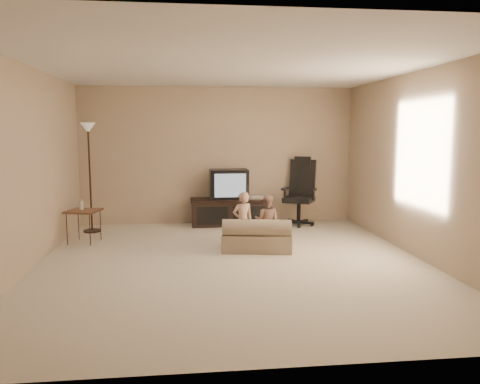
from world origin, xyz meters
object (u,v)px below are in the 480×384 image
object	(u,v)px
floor_lamp	(89,153)
toddler_left	(243,221)
side_table	(83,211)
office_chair	(300,200)
toddler_right	(267,220)
tv_stand	(229,202)
child_sofa	(257,238)

from	to	relation	value
floor_lamp	toddler_left	bearing A→B (deg)	-32.20
side_table	toddler_left	world-z (taller)	toddler_left
office_chair	floor_lamp	size ratio (longest dim) A/B	0.67
office_chair	toddler_right	distance (m)	1.76
tv_stand	floor_lamp	xyz separation A→B (m)	(-2.38, -0.33, 0.92)
tv_stand	side_table	bearing A→B (deg)	-154.80
child_sofa	tv_stand	bearing A→B (deg)	105.83
tv_stand	toddler_right	bearing A→B (deg)	-76.38
tv_stand	floor_lamp	world-z (taller)	floor_lamp
side_table	toddler_right	size ratio (longest dim) A/B	0.90
toddler_left	toddler_right	bearing A→B (deg)	-166.96
tv_stand	toddler_left	distance (m)	1.85
floor_lamp	child_sofa	bearing A→B (deg)	-31.48
toddler_left	toddler_right	distance (m)	0.44
floor_lamp	tv_stand	bearing A→B (deg)	8.02
toddler_right	office_chair	bearing A→B (deg)	-102.06
floor_lamp	toddler_right	bearing A→B (deg)	-24.99
toddler_right	tv_stand	bearing A→B (deg)	-58.18
child_sofa	floor_lamp	bearing A→B (deg)	157.89
side_table	floor_lamp	world-z (taller)	floor_lamp
office_chair	side_table	bearing A→B (deg)	-135.35
tv_stand	toddler_left	size ratio (longest dim) A/B	1.68
child_sofa	toddler_right	world-z (taller)	toddler_right
office_chair	toddler_left	world-z (taller)	office_chair
office_chair	floor_lamp	distance (m)	3.78
floor_lamp	toddler_right	xyz separation A→B (m)	(2.78, -1.30, -0.96)
office_chair	toddler_left	size ratio (longest dim) A/B	1.47
tv_stand	side_table	distance (m)	2.59
side_table	toddler_right	distance (m)	2.80
floor_lamp	toddler_right	size ratio (longest dim) A/B	2.41
tv_stand	toddler_left	xyz separation A→B (m)	(0.02, -1.84, 0.00)
tv_stand	office_chair	bearing A→B (deg)	-5.10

